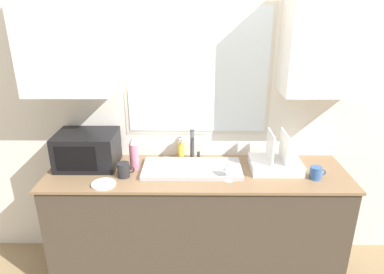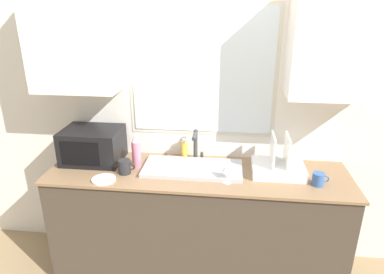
{
  "view_description": "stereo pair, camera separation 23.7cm",
  "coord_description": "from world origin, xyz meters",
  "px_view_note": "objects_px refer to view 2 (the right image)",
  "views": [
    {
      "loc": [
        -0.02,
        -1.95,
        2.03
      ],
      "look_at": [
        -0.04,
        0.26,
        1.16
      ],
      "focal_mm": 32.0,
      "sensor_mm": 36.0,
      "label": 1
    },
    {
      "loc": [
        0.21,
        -1.93,
        2.03
      ],
      "look_at": [
        -0.04,
        0.26,
        1.16
      ],
      "focal_mm": 32.0,
      "sensor_mm": 36.0,
      "label": 2
    }
  ],
  "objects_px": {
    "soap_bottle": "(184,150)",
    "faucet": "(196,143)",
    "wine_glass": "(227,168)",
    "microwave": "(93,145)",
    "spray_bottle": "(136,150)",
    "mug_near_sink": "(125,167)",
    "dish_rack": "(278,166)"
  },
  "relations": [
    {
      "from": "spray_bottle",
      "to": "soap_bottle",
      "type": "height_order",
      "value": "spray_bottle"
    },
    {
      "from": "faucet",
      "to": "wine_glass",
      "type": "distance_m",
      "value": 0.41
    },
    {
      "from": "spray_bottle",
      "to": "wine_glass",
      "type": "xyz_separation_m",
      "value": [
        0.68,
        -0.17,
        -0.03
      ]
    },
    {
      "from": "soap_bottle",
      "to": "faucet",
      "type": "bearing_deg",
      "value": -18.07
    },
    {
      "from": "spray_bottle",
      "to": "dish_rack",
      "type": "bearing_deg",
      "value": -0.04
    },
    {
      "from": "dish_rack",
      "to": "mug_near_sink",
      "type": "xyz_separation_m",
      "value": [
        -1.09,
        -0.13,
        -0.0
      ]
    },
    {
      "from": "faucet",
      "to": "microwave",
      "type": "distance_m",
      "value": 0.79
    },
    {
      "from": "dish_rack",
      "to": "mug_near_sink",
      "type": "distance_m",
      "value": 1.1
    },
    {
      "from": "faucet",
      "to": "dish_rack",
      "type": "distance_m",
      "value": 0.63
    },
    {
      "from": "soap_bottle",
      "to": "wine_glass",
      "type": "relative_size",
      "value": 1.17
    },
    {
      "from": "faucet",
      "to": "spray_bottle",
      "type": "distance_m",
      "value": 0.45
    },
    {
      "from": "faucet",
      "to": "soap_bottle",
      "type": "xyz_separation_m",
      "value": [
        -0.1,
        0.03,
        -0.07
      ]
    },
    {
      "from": "microwave",
      "to": "spray_bottle",
      "type": "bearing_deg",
      "value": -8.82
    },
    {
      "from": "soap_bottle",
      "to": "wine_glass",
      "type": "distance_m",
      "value": 0.5
    },
    {
      "from": "microwave",
      "to": "mug_near_sink",
      "type": "bearing_deg",
      "value": -31.02
    },
    {
      "from": "wine_glass",
      "to": "spray_bottle",
      "type": "bearing_deg",
      "value": 165.66
    },
    {
      "from": "faucet",
      "to": "soap_bottle",
      "type": "height_order",
      "value": "faucet"
    },
    {
      "from": "microwave",
      "to": "soap_bottle",
      "type": "height_order",
      "value": "microwave"
    },
    {
      "from": "dish_rack",
      "to": "spray_bottle",
      "type": "xyz_separation_m",
      "value": [
        -1.04,
        0.0,
        0.07
      ]
    },
    {
      "from": "faucet",
      "to": "wine_glass",
      "type": "height_order",
      "value": "faucet"
    },
    {
      "from": "microwave",
      "to": "soap_bottle",
      "type": "distance_m",
      "value": 0.7
    },
    {
      "from": "dish_rack",
      "to": "wine_glass",
      "type": "distance_m",
      "value": 0.4
    },
    {
      "from": "microwave",
      "to": "soap_bottle",
      "type": "xyz_separation_m",
      "value": [
        0.69,
        0.13,
        -0.06
      ]
    },
    {
      "from": "soap_bottle",
      "to": "mug_near_sink",
      "type": "distance_m",
      "value": 0.5
    },
    {
      "from": "spray_bottle",
      "to": "mug_near_sink",
      "type": "distance_m",
      "value": 0.16
    },
    {
      "from": "faucet",
      "to": "wine_glass",
      "type": "relative_size",
      "value": 1.73
    },
    {
      "from": "microwave",
      "to": "spray_bottle",
      "type": "distance_m",
      "value": 0.36
    },
    {
      "from": "spray_bottle",
      "to": "wine_glass",
      "type": "distance_m",
      "value": 0.7
    },
    {
      "from": "faucet",
      "to": "microwave",
      "type": "xyz_separation_m",
      "value": [
        -0.79,
        -0.1,
        -0.01
      ]
    },
    {
      "from": "mug_near_sink",
      "to": "wine_glass",
      "type": "height_order",
      "value": "wine_glass"
    },
    {
      "from": "wine_glass",
      "to": "microwave",
      "type": "bearing_deg",
      "value": 167.54
    },
    {
      "from": "dish_rack",
      "to": "spray_bottle",
      "type": "height_order",
      "value": "dish_rack"
    }
  ]
}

